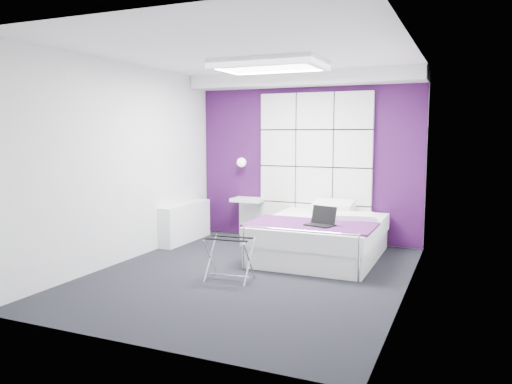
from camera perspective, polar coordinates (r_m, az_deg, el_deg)
floor at (r=6.08m, az=-0.70°, el=-9.42°), size 4.40×4.40×0.00m
ceiling at (r=5.91m, az=-0.73°, el=15.59°), size 4.40×4.40×0.00m
wall_back at (r=7.91m, az=5.81°, el=3.87°), size 3.60×0.00×3.60m
wall_left at (r=6.79m, az=-14.75°, el=3.21°), size 0.00×4.40×4.40m
wall_right at (r=5.38m, az=17.10°, el=2.27°), size 0.00×4.40×4.40m
accent_wall at (r=7.90m, az=5.79°, el=3.87°), size 3.58×0.02×2.58m
soffit at (r=7.70m, az=5.35°, el=12.74°), size 3.58×0.50×0.20m
headboard at (r=7.81m, az=6.72°, el=2.87°), size 1.80×0.08×2.30m
skylight at (r=6.45m, az=1.51°, el=14.39°), size 1.36×0.86×0.12m
wall_lamp at (r=8.16m, az=-1.55°, el=3.43°), size 0.15×0.15×0.15m
radiator at (r=7.90m, az=-8.08°, el=-3.47°), size 0.22×1.20×0.60m
bed at (r=6.90m, az=7.44°, el=-5.06°), size 1.60×1.93×0.68m
nightstand at (r=8.13m, az=-0.89°, el=-0.87°), size 0.50×0.39×0.06m
luggage_rack at (r=5.81m, az=-3.03°, el=-7.64°), size 0.51×0.37×0.50m
laptop at (r=6.30m, az=7.44°, el=-3.28°), size 0.34×0.24×0.25m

